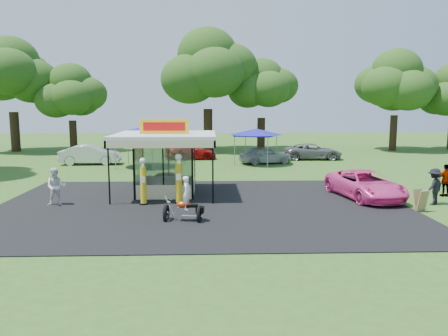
{
  "coord_description": "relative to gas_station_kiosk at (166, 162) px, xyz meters",
  "views": [
    {
      "loc": [
        0.38,
        -18.83,
        4.89
      ],
      "look_at": [
        1.15,
        4.0,
        1.6
      ],
      "focal_mm": 35.0,
      "sensor_mm": 36.0,
      "label": 1
    }
  ],
  "objects": [
    {
      "name": "gas_pump_right",
      "position": [
        0.86,
        -2.41,
        -0.57
      ],
      "size": [
        0.47,
        0.47,
        2.53
      ],
      "color": "black",
      "rests_on": "ground"
    },
    {
      "name": "oak_far_a",
      "position": [
        -18.27,
        23.32,
        5.69
      ],
      "size": [
        9.91,
        9.91,
        11.75
      ],
      "color": "black",
      "rests_on": "ground"
    },
    {
      "name": "ground",
      "position": [
        2.0,
        -4.99,
        -1.78
      ],
      "size": [
        120.0,
        120.0,
        0.0
      ],
      "primitive_type": "plane",
      "color": "#2F541A",
      "rests_on": "ground"
    },
    {
      "name": "tent_east",
      "position": [
        6.25,
        12.06,
        0.92
      ],
      "size": [
        4.28,
        4.28,
        2.99
      ],
      "rotation": [
        0.0,
        0.0,
        -0.4
      ],
      "color": "gray",
      "rests_on": "ground"
    },
    {
      "name": "spare_tires",
      "position": [
        -1.06,
        -1.08,
        -1.44
      ],
      "size": [
        0.86,
        0.6,
        0.71
      ],
      "rotation": [
        0.0,
        0.0,
        0.17
      ],
      "color": "black",
      "rests_on": "ground"
    },
    {
      "name": "kiosk_car",
      "position": [
        -0.0,
        2.21,
        -1.3
      ],
      "size": [
        2.82,
        1.13,
        0.96
      ],
      "primitive_type": "imported",
      "rotation": [
        0.0,
        0.0,
        1.57
      ],
      "color": "gold",
      "rests_on": "ground"
    },
    {
      "name": "oak_far_b",
      "position": [
        -12.16,
        23.33,
        4.02
      ],
      "size": [
        7.63,
        7.63,
        9.1
      ],
      "color": "black",
      "rests_on": "ground"
    },
    {
      "name": "bg_car_c",
      "position": [
        7.11,
        12.63,
        -1.03
      ],
      "size": [
        4.67,
        2.67,
        1.5
      ],
      "primitive_type": "imported",
      "rotation": [
        0.0,
        0.0,
        1.79
      ],
      "color": "#A3A4A8",
      "rests_on": "ground"
    },
    {
      "name": "bg_car_b",
      "position": [
        0.64,
        15.81,
        -1.1
      ],
      "size": [
        4.8,
        2.08,
        1.37
      ],
      "primitive_type": "imported",
      "rotation": [
        0.0,
        0.0,
        1.6
      ],
      "color": "#A20C0C",
      "rests_on": "ground"
    },
    {
      "name": "spectator_east_b",
      "position": [
        15.13,
        -1.09,
        -0.9
      ],
      "size": [
        1.08,
        0.54,
        1.77
      ],
      "primitive_type": "imported",
      "rotation": [
        0.0,
        0.0,
        3.25
      ],
      "color": "gray",
      "rests_on": "ground"
    },
    {
      "name": "bg_car_a",
      "position": [
        -7.52,
        12.6,
        -0.97
      ],
      "size": [
        5.0,
        1.93,
        1.62
      ],
      "primitive_type": "imported",
      "rotation": [
        0.0,
        0.0,
        1.61
      ],
      "color": "silver",
      "rests_on": "ground"
    },
    {
      "name": "gas_station_kiosk",
      "position": [
        0.0,
        0.0,
        0.0
      ],
      "size": [
        5.4,
        5.4,
        4.18
      ],
      "color": "white",
      "rests_on": "ground"
    },
    {
      "name": "tent_west",
      "position": [
        -3.17,
        10.95,
        1.07
      ],
      "size": [
        4.51,
        4.51,
        3.15
      ],
      "rotation": [
        0.0,
        0.0,
        -0.15
      ],
      "color": "gray",
      "rests_on": "ground"
    },
    {
      "name": "gas_pump_left",
      "position": [
        -0.88,
        -2.59,
        -0.65
      ],
      "size": [
        0.44,
        0.44,
        2.37
      ],
      "color": "black",
      "rests_on": "ground"
    },
    {
      "name": "spectator_west",
      "position": [
        -5.14,
        -2.58,
        -0.84
      ],
      "size": [
        1.04,
        0.88,
        1.88
      ],
      "primitive_type": "imported",
      "rotation": [
        0.0,
        0.0,
        0.2
      ],
      "color": "white",
      "rests_on": "ground"
    },
    {
      "name": "oak_far_e",
      "position": [
        22.38,
        22.95,
        5.01
      ],
      "size": [
        8.94,
        8.94,
        10.64
      ],
      "color": "black",
      "rests_on": "ground"
    },
    {
      "name": "asphalt_apron",
      "position": [
        2.0,
        -2.99,
        -1.76
      ],
      "size": [
        20.0,
        14.0,
        0.04
      ],
      "primitive_type": "cube",
      "color": "black",
      "rests_on": "ground"
    },
    {
      "name": "oak_far_d",
      "position": [
        8.16,
        24.64,
        4.44
      ],
      "size": [
        8.2,
        8.2,
        9.76
      ],
      "color": "black",
      "rests_on": "ground"
    },
    {
      "name": "spectator_east_a",
      "position": [
        13.54,
        -2.91,
        -0.88
      ],
      "size": [
        1.35,
        1.21,
        1.81
      ],
      "primitive_type": "imported",
      "rotation": [
        0.0,
        0.0,
        3.74
      ],
      "color": "black",
      "rests_on": "ground"
    },
    {
      "name": "pink_sedan",
      "position": [
        10.61,
        -1.42,
        -1.05
      ],
      "size": [
        3.37,
        5.66,
        1.47
      ],
      "primitive_type": "imported",
      "rotation": [
        0.0,
        0.0,
        0.18
      ],
      "color": "#F6439C",
      "rests_on": "ground"
    },
    {
      "name": "a_frame_sign",
      "position": [
        12.19,
        -4.31,
        -1.27
      ],
      "size": [
        0.61,
        0.7,
        1.01
      ],
      "rotation": [
        0.0,
        0.0,
        0.4
      ],
      "color": "#593819",
      "rests_on": "ground"
    },
    {
      "name": "bg_car_d",
      "position": [
        11.82,
        15.39,
        -1.06
      ],
      "size": [
        5.23,
        2.51,
        1.44
      ],
      "primitive_type": "imported",
      "rotation": [
        0.0,
        0.0,
        1.55
      ],
      "color": "#5F5F62",
      "rests_on": "ground"
    },
    {
      "name": "oak_far_c",
      "position": [
        2.25,
        23.51,
        6.31
      ],
      "size": [
        10.83,
        10.83,
        12.76
      ],
      "color": "black",
      "rests_on": "ground"
    },
    {
      "name": "motorcycle",
      "position": [
        1.36,
        -5.76,
        -0.99
      ],
      "size": [
        1.76,
        1.0,
        2.03
      ],
      "rotation": [
        0.0,
        0.0,
        -0.13
      ],
      "color": "black",
      "rests_on": "ground"
    }
  ]
}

